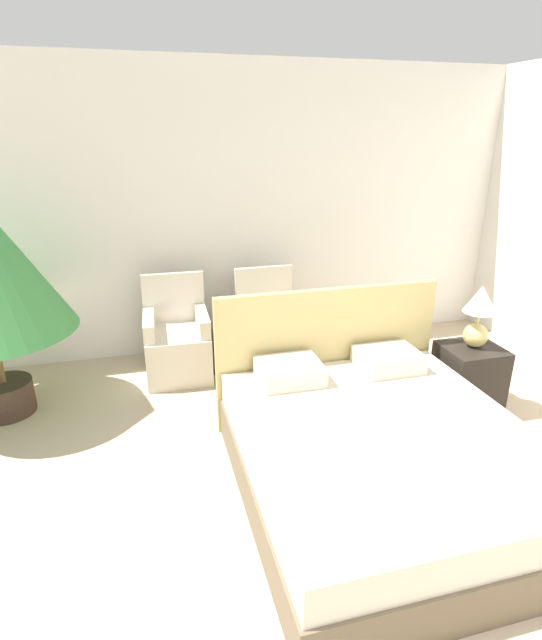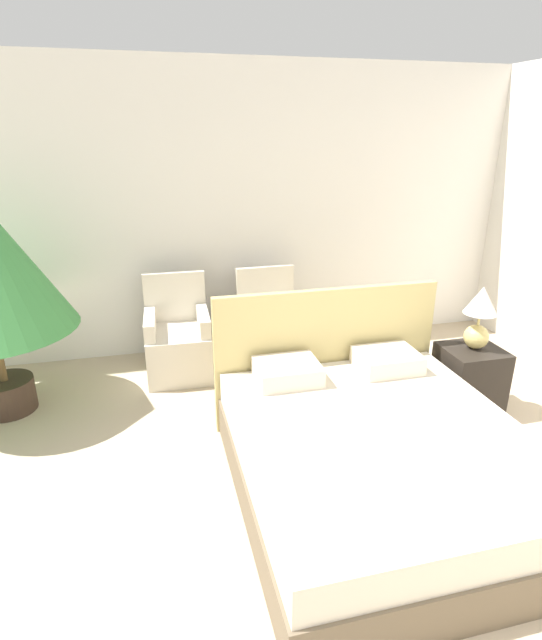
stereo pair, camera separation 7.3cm
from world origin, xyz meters
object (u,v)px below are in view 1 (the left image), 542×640
at_px(armchair_near_window_right, 271,336).
at_px(bed, 378,452).
at_px(table_lamp, 479,311).
at_px(nightstand, 468,379).
at_px(side_table, 227,348).
at_px(armchair_near_window_left, 178,346).

bearing_deg(armchair_near_window_right, bed, -86.75).
height_order(bed, table_lamp, bed).
bearing_deg(nightstand, side_table, 145.74).
xyz_separation_m(bed, nightstand, (1.19, 0.73, 0.01)).
height_order(armchair_near_window_right, nightstand, armchair_near_window_right).
distance_m(bed, armchair_near_window_right, 2.04).
relative_size(bed, table_lamp, 3.94).
xyz_separation_m(bed, table_lamp, (1.21, 0.75, 0.60)).
relative_size(bed, side_table, 4.19).
xyz_separation_m(nightstand, side_table, (-1.83, 1.25, -0.04)).
distance_m(armchair_near_window_right, table_lamp, 1.98).
bearing_deg(armchair_near_window_right, armchair_near_window_left, 178.29).
bearing_deg(bed, armchair_near_window_right, 94.96).
bearing_deg(armchair_near_window_left, table_lamp, -26.97).
relative_size(bed, nightstand, 3.56).
relative_size(armchair_near_window_left, armchair_near_window_right, 1.00).
relative_size(armchair_near_window_right, table_lamp, 1.82).
height_order(armchair_near_window_left, side_table, armchair_near_window_left).
xyz_separation_m(armchair_near_window_left, table_lamp, (2.32, -1.29, 0.59)).
relative_size(nightstand, side_table, 1.18).
bearing_deg(nightstand, table_lamp, 40.10).
distance_m(armchair_near_window_left, table_lamp, 2.72).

